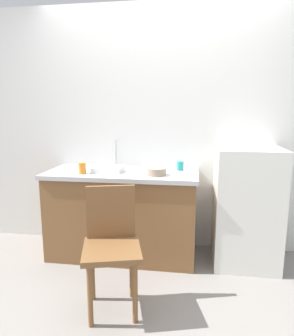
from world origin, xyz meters
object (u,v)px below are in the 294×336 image
Objects in this scene: chair at (112,243)px; cup_orange at (82,168)px; cup_teal at (180,166)px; refrigerator at (246,206)px; dish_tray at (108,169)px; terracotta_bowl at (156,172)px.

cup_orange is (-0.45, 0.68, 0.41)m from chair.
cup_orange is at bearing -161.49° from cup_teal.
refrigerator is 1.36m from chair.
cup_teal is at bearing 168.23° from refrigerator.
cup_teal reaches higher than dish_tray.
cup_orange reaches higher than chair.
refrigerator reaches higher than chair.
chair is (-1.07, -0.84, -0.05)m from refrigerator.
refrigerator reaches higher than dish_tray.
cup_teal is at bearing 15.08° from dish_tray.
cup_orange is (-1.52, -0.17, 0.35)m from refrigerator.
cup_orange reaches higher than terracotta_bowl.
terracotta_bowl reaches higher than chair.
refrigerator is 10.60× the size of cup_orange.
chair is at bearing -56.14° from cup_orange.
terracotta_bowl is at bearing 2.58° from cup_orange.
chair is 0.84m from terracotta_bowl.
dish_tray is 0.49m from terracotta_bowl.
cup_orange reaches higher than dish_tray.
dish_tray is 0.71m from cup_teal.
dish_tray is at bearing 28.59° from cup_orange.
cup_orange is (-0.69, -0.03, 0.02)m from terracotta_bowl.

